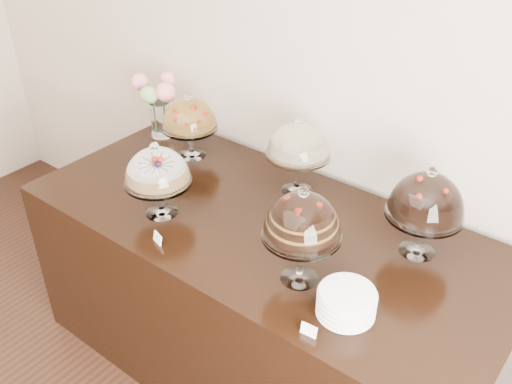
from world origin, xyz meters
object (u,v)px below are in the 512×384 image
Objects in this scene: cake_stand_sugar_sponge at (157,170)px; cake_stand_choco_layer at (302,220)px; cake_stand_cheesecake at (299,143)px; cake_stand_fruit_tart at (189,117)px; plate_stack at (346,303)px; flower_vase at (158,101)px; display_counter at (262,297)px; cake_stand_dark_choco at (427,199)px.

cake_stand_sugar_sponge is 0.86× the size of cake_stand_choco_layer.
cake_stand_fruit_tart is at bearing -174.75° from cake_stand_cheesecake.
cake_stand_cheesecake is 1.86× the size of plate_stack.
cake_stand_choco_layer is 1.20× the size of flower_vase.
cake_stand_cheesecake is (0.37, 0.53, 0.03)m from cake_stand_sugar_sponge.
flower_vase is at bearing 158.15° from cake_stand_choco_layer.
flower_vase is (-0.30, 0.06, -0.01)m from cake_stand_fruit_tart.
cake_stand_choco_layer reaches higher than display_counter.
cake_stand_choco_layer is at bearing -32.01° from display_counter.
cake_stand_dark_choco is (0.29, 0.44, -0.02)m from cake_stand_choco_layer.
cake_stand_dark_choco is at bearing -6.97° from cake_stand_cheesecake.
cake_stand_dark_choco is at bearing -0.97° from cake_stand_fruit_tart.
cake_stand_choco_layer is 1.04× the size of cake_stand_dark_choco.
cake_stand_cheesecake is 0.96× the size of cake_stand_dark_choco.
cake_stand_choco_layer reaches higher than plate_stack.
cake_stand_cheesecake is (-0.03, 0.31, 0.70)m from display_counter.
display_counter is 0.83m from cake_stand_choco_layer.
flower_vase is 1.65m from plate_stack.
display_counter is 0.82m from cake_stand_sugar_sponge.
plate_stack is at bearing -2.50° from cake_stand_sugar_sponge.
cake_stand_fruit_tart is 1.35m from plate_stack.
display_counter is 5.78× the size of cake_stand_cheesecake.
cake_stand_fruit_tart is (-1.29, 0.02, -0.03)m from cake_stand_dark_choco.
cake_stand_dark_choco is 1.59m from flower_vase.
cake_stand_dark_choco is 1.29m from cake_stand_fruit_tart.
flower_vase is (-0.56, 0.54, -0.01)m from cake_stand_sugar_sponge.
cake_stand_dark_choco reaches higher than cake_stand_fruit_tart.
display_counter is 5.54× the size of cake_stand_dark_choco.
cake_stand_fruit_tart is 1.73× the size of plate_stack.
cake_stand_dark_choco is (0.65, -0.08, 0.00)m from cake_stand_cheesecake.
cake_stand_fruit_tart is (-0.66, 0.25, 0.67)m from display_counter.
plate_stack is (-0.05, -0.49, -0.20)m from cake_stand_dark_choco.
cake_stand_fruit_tart is (-1.00, 0.46, -0.05)m from cake_stand_choco_layer.
cake_stand_cheesecake reaches higher than display_counter.
cake_stand_dark_choco is at bearing 56.59° from cake_stand_choco_layer.
cake_stand_cheesecake is at bearing 5.25° from cake_stand_fruit_tart.
cake_stand_dark_choco reaches higher than cake_stand_cheesecake.
flower_vase is at bearing 179.67° from cake_stand_cheesecake.
cake_stand_dark_choco is at bearing 84.30° from plate_stack.
cake_stand_choco_layer is 1.17× the size of cake_stand_fruit_tart.
cake_stand_choco_layer is 0.52m from cake_stand_dark_choco.
cake_stand_sugar_sponge and cake_stand_fruit_tart have the same top height.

